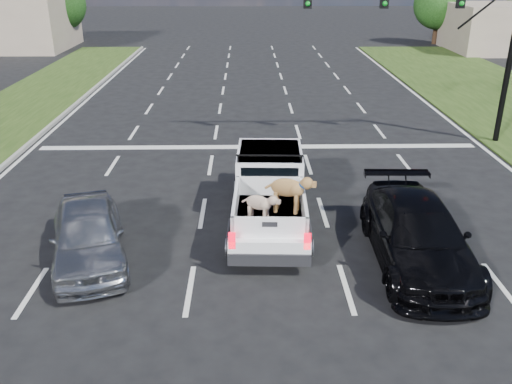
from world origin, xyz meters
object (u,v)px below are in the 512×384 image
traffic_signal (453,20)px  pickup_truck (270,192)px  silver_sedan (88,235)px  black_coupe (417,235)px

traffic_signal → pickup_truck: size_ratio=1.68×
traffic_signal → silver_sedan: traffic_signal is taller
pickup_truck → black_coupe: bearing=-30.6°
traffic_signal → pickup_truck: traffic_signal is taller
traffic_signal → black_coupe: (-3.60, -9.36, -3.98)m
pickup_truck → black_coupe: size_ratio=1.05×
silver_sedan → traffic_signal: bearing=22.4°
traffic_signal → pickup_truck: (-7.02, -7.14, -3.79)m
pickup_truck → silver_sedan: pickup_truck is taller
pickup_truck → black_coupe: pickup_truck is taller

